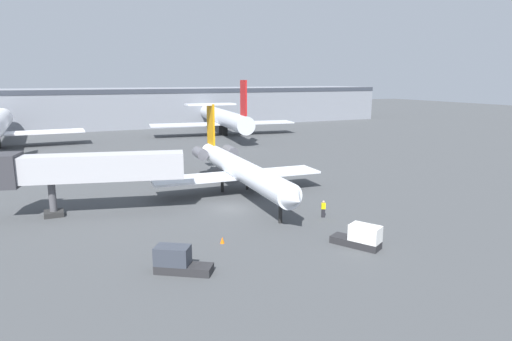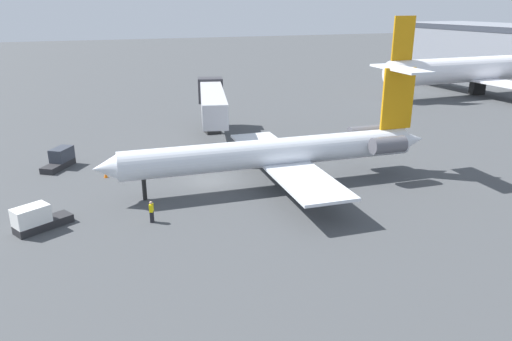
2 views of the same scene
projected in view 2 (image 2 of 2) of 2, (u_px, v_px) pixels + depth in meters
name	position (u px, v px, depth m)	size (l,w,h in m)	color
ground_plane	(210.00, 181.00, 44.64)	(400.00, 400.00, 0.10)	#424447
regional_jet	(284.00, 150.00, 42.84)	(20.34, 30.70, 9.99)	silver
jet_bridge	(212.00, 100.00, 57.16)	(18.09, 7.13, 6.37)	#ADADB2
ground_crew_marshaller	(152.00, 212.00, 35.87)	(0.47, 0.40, 1.69)	black
baggage_tug_lead	(37.00, 219.00, 34.64)	(3.14, 4.18, 1.90)	#262628
baggage_tug_trailing	(60.00, 159.00, 48.11)	(4.11, 3.37, 1.90)	#262628
traffic_cone_near	(106.00, 175.00, 45.38)	(0.36, 0.36, 0.55)	orange
parked_airliner_west_end	(479.00, 70.00, 85.98)	(32.41, 38.55, 13.75)	white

